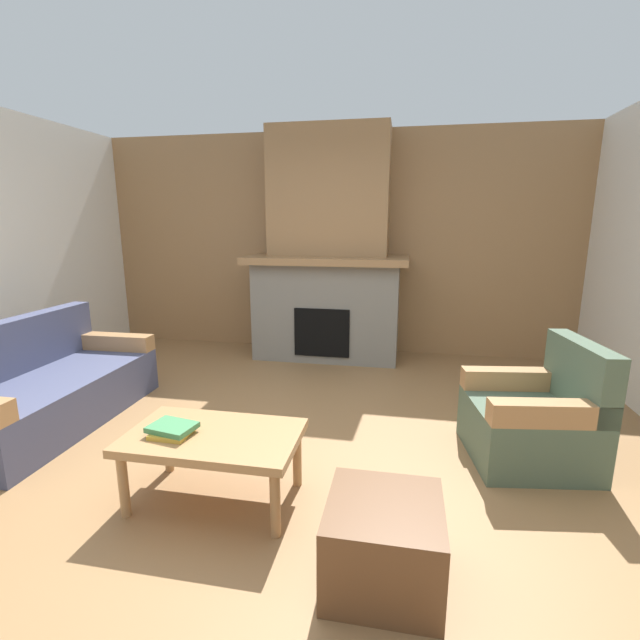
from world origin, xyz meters
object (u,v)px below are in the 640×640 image
fireplace (328,261)px  armchair (535,419)px  coffee_table (214,442)px  ottoman (384,543)px  couch (45,390)px

fireplace → armchair: (1.84, -2.18, -0.87)m
fireplace → coffee_table: fireplace is taller
ottoman → armchair: bearing=53.4°
couch → ottoman: bearing=-22.4°
armchair → fireplace: bearing=130.2°
fireplace → couch: fireplace is taller
fireplace → armchair: bearing=-49.8°
fireplace → couch: (-1.94, -2.32, -0.88)m
fireplace → coffee_table: 3.15m
armchair → coffee_table: bearing=-156.3°
armchair → ottoman: bearing=-126.6°
fireplace → couch: size_ratio=1.49×
coffee_table → armchair: bearing=23.7°
fireplace → ottoman: 3.72m
ottoman → fireplace: bearing=104.0°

